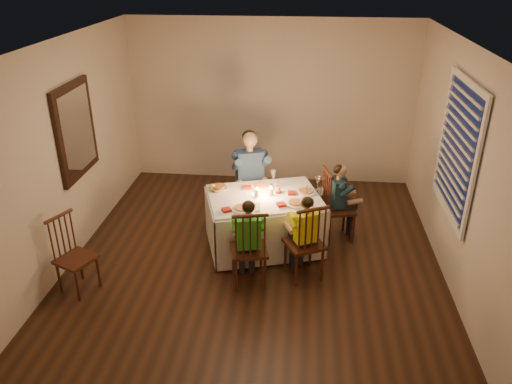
# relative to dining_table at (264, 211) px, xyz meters

# --- Properties ---
(ground) EXTENTS (5.00, 5.00, 0.00)m
(ground) POSITION_rel_dining_table_xyz_m (-0.08, -0.31, -0.51)
(ground) COLOR black
(ground) RESTS_ON ground
(wall_left) EXTENTS (0.02, 5.00, 2.60)m
(wall_left) POSITION_rel_dining_table_xyz_m (-2.33, -0.31, 0.79)
(wall_left) COLOR beige
(wall_left) RESTS_ON ground
(wall_right) EXTENTS (0.02, 5.00, 2.60)m
(wall_right) POSITION_rel_dining_table_xyz_m (2.17, -0.31, 0.79)
(wall_right) COLOR beige
(wall_right) RESTS_ON ground
(wall_back) EXTENTS (4.50, 0.02, 2.60)m
(wall_back) POSITION_rel_dining_table_xyz_m (-0.08, 2.19, 0.79)
(wall_back) COLOR beige
(wall_back) RESTS_ON ground
(ceiling) EXTENTS (5.00, 5.00, 0.00)m
(ceiling) POSITION_rel_dining_table_xyz_m (-0.08, -0.31, 2.09)
(ceiling) COLOR white
(ceiling) RESTS_ON wall_back
(dining_table) EXTENTS (1.62, 1.37, 0.69)m
(dining_table) POSITION_rel_dining_table_xyz_m (0.00, 0.00, 0.00)
(dining_table) COLOR silver
(dining_table) RESTS_ON ground
(chair_adult) EXTENTS (0.51, 0.50, 0.98)m
(chair_adult) POSITION_rel_dining_table_xyz_m (-0.26, 0.74, -0.51)
(chair_adult) COLOR #35140E
(chair_adult) RESTS_ON ground
(chair_near_left) EXTENTS (0.48, 0.47, 0.98)m
(chair_near_left) POSITION_rel_dining_table_xyz_m (-0.10, -0.80, -0.51)
(chair_near_left) COLOR #35140E
(chair_near_left) RESTS_ON ground
(chair_near_right) EXTENTS (0.53, 0.52, 0.98)m
(chair_near_right) POSITION_rel_dining_table_xyz_m (0.52, -0.61, -0.51)
(chair_near_right) COLOR #35140E
(chair_near_right) RESTS_ON ground
(chair_end) EXTENTS (0.48, 0.49, 0.98)m
(chair_end) POSITION_rel_dining_table_xyz_m (0.94, 0.31, -0.51)
(chair_end) COLOR #35140E
(chair_end) RESTS_ON ground
(chair_extra) EXTENTS (0.48, 0.49, 0.91)m
(chair_extra) POSITION_rel_dining_table_xyz_m (-1.98, -1.13, -0.51)
(chair_extra) COLOR #35140E
(chair_extra) RESTS_ON ground
(adult) EXTENTS (0.61, 0.59, 1.30)m
(adult) POSITION_rel_dining_table_xyz_m (-0.26, 0.74, -0.51)
(adult) COLOR navy
(adult) RESTS_ON ground
(child_green) EXTENTS (0.41, 0.39, 1.06)m
(child_green) POSITION_rel_dining_table_xyz_m (-0.10, -0.80, -0.51)
(child_green) COLOR green
(child_green) RESTS_ON ground
(child_yellow) EXTENTS (0.44, 0.43, 1.05)m
(child_yellow) POSITION_rel_dining_table_xyz_m (0.52, -0.61, -0.51)
(child_yellow) COLOR #FCF51B
(child_yellow) RESTS_ON ground
(child_teal) EXTENTS (0.40, 0.42, 1.05)m
(child_teal) POSITION_rel_dining_table_xyz_m (0.94, 0.31, -0.51)
(child_teal) COLOR #19323E
(child_teal) RESTS_ON ground
(setting_adult) EXTENTS (0.33, 0.33, 0.02)m
(setting_adult) POSITION_rel_dining_table_xyz_m (-0.06, 0.25, 0.22)
(setting_adult) COLOR silver
(setting_adult) RESTS_ON dining_table
(setting_green) EXTENTS (0.33, 0.33, 0.02)m
(setting_green) POSITION_rel_dining_table_xyz_m (-0.23, -0.39, 0.22)
(setting_green) COLOR silver
(setting_green) RESTS_ON dining_table
(setting_yellow) EXTENTS (0.33, 0.33, 0.02)m
(setting_yellow) POSITION_rel_dining_table_xyz_m (0.39, -0.18, 0.22)
(setting_yellow) COLOR silver
(setting_yellow) RESTS_ON dining_table
(setting_teal) EXTENTS (0.33, 0.33, 0.02)m
(setting_teal) POSITION_rel_dining_table_xyz_m (0.51, 0.14, 0.22)
(setting_teal) COLOR silver
(setting_teal) RESTS_ON dining_table
(candle_left) EXTENTS (0.06, 0.06, 0.10)m
(candle_left) POSITION_rel_dining_table_xyz_m (-0.08, -0.03, 0.26)
(candle_left) COLOR white
(candle_left) RESTS_ON dining_table
(candle_right) EXTENTS (0.06, 0.06, 0.10)m
(candle_right) POSITION_rel_dining_table_xyz_m (0.08, 0.02, 0.26)
(candle_right) COLOR white
(candle_right) RESTS_ON dining_table
(squash) EXTENTS (0.09, 0.09, 0.09)m
(squash) POSITION_rel_dining_table_xyz_m (-0.67, 0.10, 0.25)
(squash) COLOR yellow
(squash) RESTS_ON dining_table
(orange_fruit) EXTENTS (0.08, 0.08, 0.08)m
(orange_fruit) POSITION_rel_dining_table_xyz_m (0.16, 0.10, 0.25)
(orange_fruit) COLOR orange
(orange_fruit) RESTS_ON dining_table
(serving_bowl) EXTENTS (0.27, 0.27, 0.05)m
(serving_bowl) POSITION_rel_dining_table_xyz_m (-0.59, 0.11, 0.23)
(serving_bowl) COLOR silver
(serving_bowl) RESTS_ON dining_table
(wall_mirror) EXTENTS (0.06, 0.95, 1.15)m
(wall_mirror) POSITION_rel_dining_table_xyz_m (-2.30, -0.01, 0.99)
(wall_mirror) COLOR black
(wall_mirror) RESTS_ON wall_left
(window_blinds) EXTENTS (0.07, 1.34, 1.54)m
(window_blinds) POSITION_rel_dining_table_xyz_m (2.13, -0.21, 0.99)
(window_blinds) COLOR #0D1737
(window_blinds) RESTS_ON wall_right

